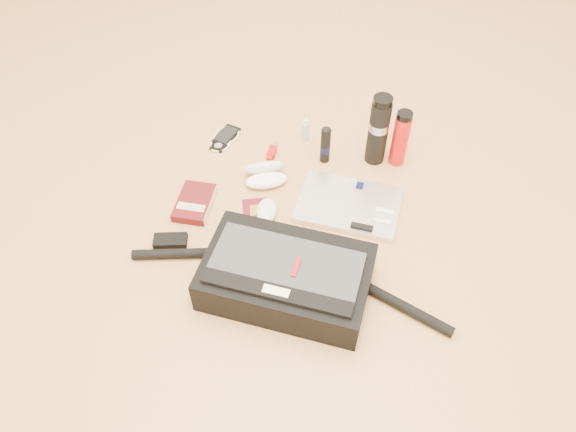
# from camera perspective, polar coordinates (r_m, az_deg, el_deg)

# --- Properties ---
(ground) EXTENTS (4.00, 4.00, 0.00)m
(ground) POSITION_cam_1_polar(r_m,az_deg,el_deg) (1.96, 1.18, -1.88)
(ground) COLOR tan
(ground) RESTS_ON ground
(messenger_bag) EXTENTS (1.05, 0.43, 0.15)m
(messenger_bag) POSITION_cam_1_polar(r_m,az_deg,el_deg) (1.78, -0.26, -6.16)
(messenger_bag) COLOR black
(messenger_bag) RESTS_ON ground
(laptop) EXTENTS (0.41, 0.32, 0.04)m
(laptop) POSITION_cam_1_polar(r_m,az_deg,el_deg) (2.05, 6.23, 1.11)
(laptop) COLOR silver
(laptop) RESTS_ON ground
(book) EXTENTS (0.14, 0.20, 0.03)m
(book) POSITION_cam_1_polar(r_m,az_deg,el_deg) (2.07, -9.44, 1.33)
(book) COLOR #480D0F
(book) RESTS_ON ground
(passport) EXTENTS (0.12, 0.16, 0.01)m
(passport) POSITION_cam_1_polar(r_m,az_deg,el_deg) (2.03, -3.14, 0.32)
(passport) COLOR #4E0B1C
(passport) RESTS_ON ground
(mouse) EXTENTS (0.08, 0.12, 0.04)m
(mouse) POSITION_cam_1_polar(r_m,az_deg,el_deg) (2.01, -2.18, 0.55)
(mouse) COLOR silver
(mouse) RESTS_ON ground
(sunglasses_case) EXTENTS (0.19, 0.17, 0.09)m
(sunglasses_case) POSITION_cam_1_polar(r_m,az_deg,el_deg) (2.12, -2.34, 4.28)
(sunglasses_case) COLOR white
(sunglasses_case) RESTS_ON ground
(ipod) EXTENTS (0.10, 0.11, 0.01)m
(ipod) POSITION_cam_1_polar(r_m,az_deg,el_deg) (2.30, -6.87, 7.30)
(ipod) COLOR black
(ipod) RESTS_ON ground
(phone) EXTENTS (0.13, 0.14, 0.01)m
(phone) POSITION_cam_1_polar(r_m,az_deg,el_deg) (2.33, -6.29, 8.13)
(phone) COLOR black
(phone) RESTS_ON ground
(inhaler) EXTENTS (0.04, 0.10, 0.03)m
(inhaler) POSITION_cam_1_polar(r_m,az_deg,el_deg) (2.24, -1.62, 6.57)
(inhaler) COLOR #A6090D
(inhaler) RESTS_ON ground
(spray_bottle) EXTENTS (0.04, 0.04, 0.11)m
(spray_bottle) POSITION_cam_1_polar(r_m,az_deg,el_deg) (2.28, 1.83, 8.68)
(spray_bottle) COLOR #93B3C9
(spray_bottle) RESTS_ON ground
(aerosol_can) EXTENTS (0.05, 0.05, 0.16)m
(aerosol_can) POSITION_cam_1_polar(r_m,az_deg,el_deg) (2.17, 3.82, 7.24)
(aerosol_can) COLOR black
(aerosol_can) RESTS_ON ground
(thermos_black) EXTENTS (0.10, 0.10, 0.30)m
(thermos_black) POSITION_cam_1_polar(r_m,az_deg,el_deg) (2.15, 9.17, 8.65)
(thermos_black) COLOR black
(thermos_black) RESTS_ON ground
(thermos_red) EXTENTS (0.08, 0.08, 0.24)m
(thermos_red) POSITION_cam_1_polar(r_m,az_deg,el_deg) (2.18, 11.34, 7.74)
(thermos_red) COLOR red
(thermos_red) RESTS_ON ground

